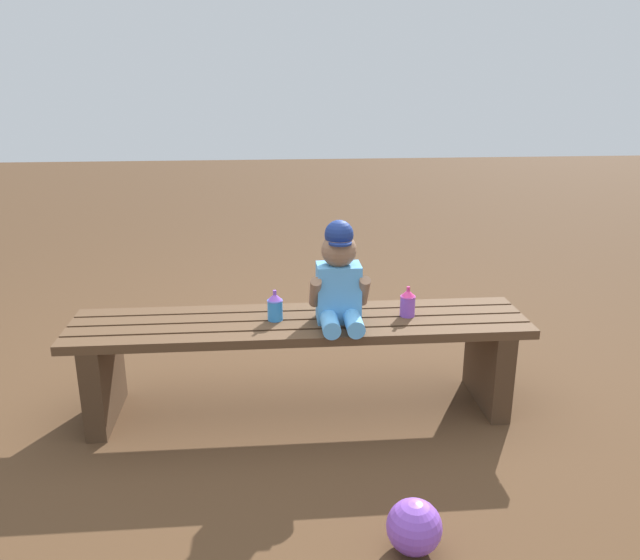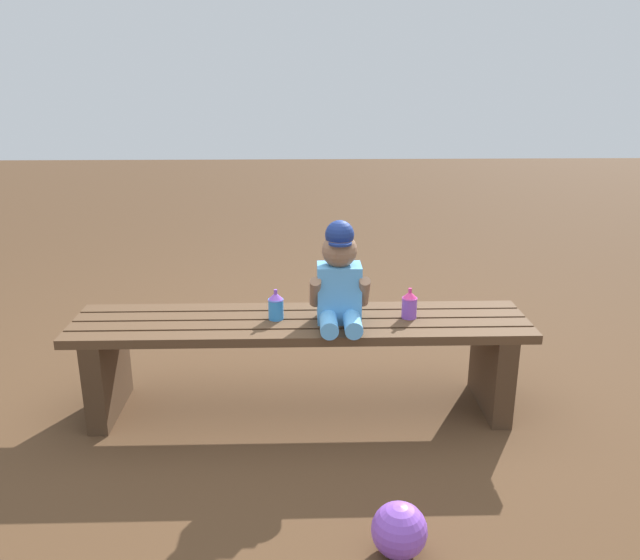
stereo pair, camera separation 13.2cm
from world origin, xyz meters
The scene contains 6 objects.
ground_plane centered at (0.00, 0.00, 0.00)m, with size 16.00×16.00×0.00m, color #4C331E.
park_bench centered at (0.00, 0.00, 0.28)m, with size 1.81×0.39×0.40m.
child_figure centered at (0.15, -0.03, 0.58)m, with size 0.23×0.27×0.40m.
sippy_cup_left centered at (-0.10, 0.01, 0.46)m, with size 0.06×0.06×0.12m.
sippy_cup_right centered at (0.43, 0.01, 0.46)m, with size 0.06×0.06×0.12m.
toy_ball centered at (0.28, -0.85, 0.08)m, with size 0.16×0.16×0.16m, color #8C4CCC.
Camera 1 is at (-0.12, -2.36, 1.34)m, focal length 35.85 mm.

